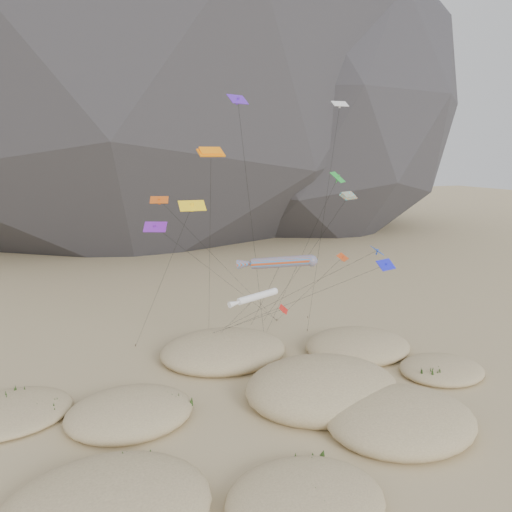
{
  "coord_description": "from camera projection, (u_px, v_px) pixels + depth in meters",
  "views": [
    {
      "loc": [
        -17.51,
        -35.62,
        23.15
      ],
      "look_at": [
        0.96,
        12.0,
        12.56
      ],
      "focal_mm": 35.0,
      "sensor_mm": 36.0,
      "label": 1
    }
  ],
  "objects": [
    {
      "name": "ground",
      "position": [
        296.0,
        424.0,
        43.41
      ],
      "size": [
        500.0,
        500.0,
        0.0
      ],
      "primitive_type": "plane",
      "color": "#CCB789",
      "rests_on": "ground"
    },
    {
      "name": "dunes",
      "position": [
        271.0,
        397.0,
        46.56
      ],
      "size": [
        52.87,
        36.81,
        4.48
      ],
      "color": "#CCB789",
      "rests_on": "ground"
    },
    {
      "name": "multi_parafoil",
      "position": [
        347.0,
        198.0,
        51.31
      ],
      "size": [
        3.42,
        18.38,
        19.27
      ],
      "color": "#FF5B1A",
      "rests_on": "ground"
    },
    {
      "name": "orange_parafoil",
      "position": [
        211.0,
        155.0,
        48.01
      ],
      "size": [
        4.21,
        13.02,
        23.73
      ],
      "color": "orange",
      "rests_on": "ground"
    },
    {
      "name": "delta_kites",
      "position": [
        278.0,
        213.0,
        51.15
      ],
      "size": [
        24.15,
        21.13,
        28.6
      ],
      "color": "#5320BD",
      "rests_on": "ground"
    },
    {
      "name": "white_tube_kite",
      "position": [
        255.0,
        297.0,
        48.82
      ],
      "size": [
        5.71,
        14.15,
        9.87
      ],
      "color": "white",
      "rests_on": "ground"
    },
    {
      "name": "rainbow_tube_kite",
      "position": [
        279.0,
        262.0,
        50.39
      ],
      "size": [
        7.35,
        18.21,
        13.23
      ],
      "color": "#D74716",
      "rests_on": "ground"
    },
    {
      "name": "kite_stakes",
      "position": [
        236.0,
        332.0,
        65.12
      ],
      "size": [
        24.52,
        5.29,
        0.3
      ],
      "color": "#3F2D1E",
      "rests_on": "ground"
    },
    {
      "name": "dune_grass",
      "position": [
        257.0,
        398.0,
        46.23
      ],
      "size": [
        42.18,
        28.06,
        1.59
      ],
      "color": "black",
      "rests_on": "ground"
    }
  ]
}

